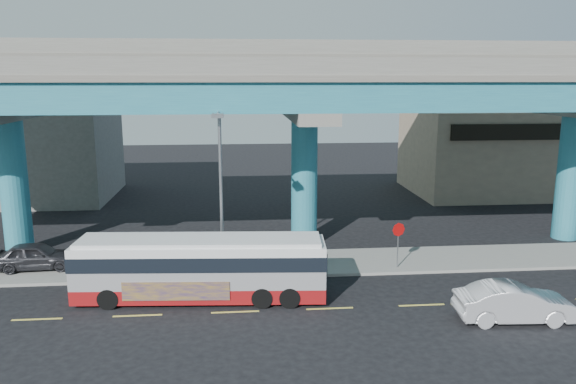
{
  "coord_description": "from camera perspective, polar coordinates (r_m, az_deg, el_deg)",
  "views": [
    {
      "loc": [
        -3.78,
        -22.34,
        9.62
      ],
      "look_at": [
        -1.39,
        4.0,
        4.2
      ],
      "focal_mm": 35.0,
      "sensor_mm": 36.0,
      "label": 1
    }
  ],
  "objects": [
    {
      "name": "ground",
      "position": [
        24.62,
        4.15,
        -11.45
      ],
      "size": [
        120.0,
        120.0,
        0.0
      ],
      "primitive_type": "plane",
      "color": "black",
      "rests_on": "ground"
    },
    {
      "name": "sidewalk",
      "position": [
        29.68,
        2.43,
        -7.19
      ],
      "size": [
        70.0,
        4.0,
        0.15
      ],
      "primitive_type": "cube",
      "color": "gray",
      "rests_on": "ground"
    },
    {
      "name": "parked_car",
      "position": [
        31.01,
        -24.22,
        -5.93
      ],
      "size": [
        2.11,
        4.21,
        1.36
      ],
      "primitive_type": "imported",
      "rotation": [
        0.0,
        0.0,
        1.63
      ],
      "color": "#292A2E",
      "rests_on": "sidewalk"
    },
    {
      "name": "sedan",
      "position": [
        24.61,
        22.0,
        -10.4
      ],
      "size": [
        2.23,
        4.84,
        1.53
      ],
      "primitive_type": "imported",
      "rotation": [
        0.0,
        0.0,
        1.5
      ],
      "color": "#BAB9BF",
      "rests_on": "ground"
    },
    {
      "name": "building_beige",
      "position": [
        50.66,
        20.37,
        3.93
      ],
      "size": [
        14.0,
        10.23,
        7.0
      ],
      "color": "tan",
      "rests_on": "ground"
    },
    {
      "name": "transit_bus",
      "position": [
        25.0,
        -8.84,
        -7.44
      ],
      "size": [
        11.04,
        3.13,
        2.79
      ],
      "rotation": [
        0.0,
        0.0,
        -0.07
      ],
      "color": "maroon",
      "rests_on": "ground"
    },
    {
      "name": "building_concrete",
      "position": [
        49.37,
        -24.42,
        4.6
      ],
      "size": [
        12.0,
        10.0,
        9.0
      ],
      "primitive_type": "cube",
      "color": "gray",
      "rests_on": "ground"
    },
    {
      "name": "stop_sign",
      "position": [
        28.78,
        11.14,
        -4.38
      ],
      "size": [
        0.68,
        0.24,
        2.34
      ],
      "rotation": [
        0.0,
        0.0,
        -0.09
      ],
      "color": "gray",
      "rests_on": "sidewalk"
    },
    {
      "name": "lane_markings",
      "position": [
        24.35,
        4.26,
        -11.71
      ],
      "size": [
        58.0,
        0.12,
        0.01
      ],
      "color": "#D8C64C",
      "rests_on": "ground"
    },
    {
      "name": "viaduct",
      "position": [
        31.68,
        1.7,
        10.71
      ],
      "size": [
        52.0,
        12.4,
        11.7
      ],
      "color": "#226980",
      "rests_on": "ground"
    },
    {
      "name": "street_lamp",
      "position": [
        26.13,
        -6.91,
        2.24
      ],
      "size": [
        0.5,
        2.63,
        8.15
      ],
      "color": "gray",
      "rests_on": "sidewalk"
    }
  ]
}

